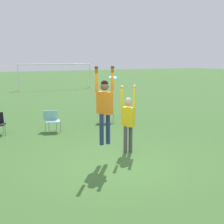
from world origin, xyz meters
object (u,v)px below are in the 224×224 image
object	(u,v)px
person_defending	(128,117)
camping_chair_3	(105,110)
person_jumping	(105,103)
frisbee	(113,77)
camping_chair_0	(52,119)

from	to	relation	value
person_defending	camping_chair_3	xyz separation A→B (m)	(1.51, 4.32, -0.55)
person_jumping	camping_chair_3	bearing A→B (deg)	-49.59
person_defending	camping_chair_3	bearing A→B (deg)	139.41
person_defending	frisbee	distance (m)	1.40
person_jumping	frisbee	world-z (taller)	person_jumping
person_jumping	person_defending	world-z (taller)	person_jumping
camping_chair_3	person_defending	bearing A→B (deg)	107.73
person_defending	frisbee	size ratio (longest dim) A/B	8.73
person_jumping	person_defending	xyz separation A→B (m)	(1.03, 0.40, -0.56)
person_jumping	camping_chair_0	world-z (taller)	person_jumping
frisbee	camping_chair_3	bearing A→B (deg)	64.57
person_jumping	camping_chair_0	size ratio (longest dim) A/B	2.68
camping_chair_3	frisbee	bearing A→B (deg)	101.55
camping_chair_0	camping_chair_3	xyz separation A→B (m)	(2.66, 0.44, 0.06)
camping_chair_0	camping_chair_3	distance (m)	2.70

